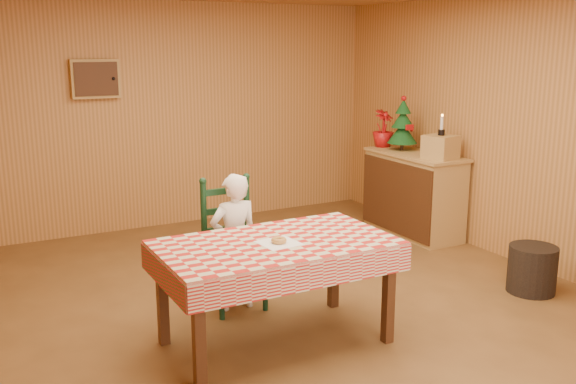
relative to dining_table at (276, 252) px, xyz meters
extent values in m
plane|color=brown|center=(0.43, 0.42, -0.69)|extent=(6.00, 6.00, 0.00)
cube|color=#BD8144|center=(0.43, 3.42, 0.61)|extent=(5.00, 0.10, 2.60)
cube|color=#BD8144|center=(2.93, 0.42, 0.61)|extent=(0.10, 6.00, 2.60)
cube|color=tan|center=(-0.47, 3.36, 1.06)|extent=(0.52, 0.08, 0.42)
cube|color=#462612|center=(-0.47, 3.32, 1.06)|extent=(0.46, 0.02, 0.36)
sphere|color=black|center=(-0.29, 3.30, 1.06)|extent=(0.04, 0.04, 0.04)
cube|color=#462612|center=(0.00, 0.00, 0.03)|extent=(1.60, 0.90, 0.06)
cube|color=#462612|center=(-0.72, -0.37, -0.34)|extent=(0.07, 0.07, 0.69)
cube|color=#462612|center=(0.72, -0.37, -0.34)|extent=(0.07, 0.07, 0.69)
cube|color=#462612|center=(-0.72, 0.37, -0.34)|extent=(0.07, 0.07, 0.69)
cube|color=#462612|center=(0.72, 0.37, -0.34)|extent=(0.07, 0.07, 0.69)
cube|color=#AF1E17|center=(0.00, 0.00, 0.07)|extent=(1.64, 0.94, 0.02)
cube|color=#AF1E17|center=(0.00, -0.47, -0.03)|extent=(1.64, 0.02, 0.18)
cube|color=#AF1E17|center=(0.00, 0.47, -0.03)|extent=(1.64, 0.02, 0.18)
cube|color=#2F5326|center=(-0.82, 0.00, -0.03)|extent=(0.02, 0.94, 0.18)
cube|color=#2F5326|center=(0.82, 0.00, -0.03)|extent=(0.02, 0.94, 0.18)
cube|color=black|center=(0.00, 0.73, -0.26)|extent=(0.44, 0.40, 0.04)
cylinder|color=black|center=(-0.19, 0.56, -0.48)|extent=(0.04, 0.04, 0.41)
cylinder|color=black|center=(0.19, 0.56, -0.48)|extent=(0.04, 0.04, 0.41)
cylinder|color=black|center=(-0.19, 0.90, -0.48)|extent=(0.04, 0.04, 0.41)
cylinder|color=black|center=(0.19, 0.90, -0.48)|extent=(0.04, 0.04, 0.41)
cylinder|color=black|center=(-0.19, 0.90, 0.06)|extent=(0.05, 0.05, 0.60)
sphere|color=black|center=(-0.19, 0.90, 0.36)|extent=(0.06, 0.06, 0.06)
cylinder|color=black|center=(0.19, 0.90, 0.06)|extent=(0.05, 0.05, 0.60)
sphere|color=black|center=(0.19, 0.90, 0.36)|extent=(0.06, 0.06, 0.06)
cube|color=black|center=(0.00, 0.90, -0.06)|extent=(0.38, 0.03, 0.05)
cube|color=black|center=(0.00, 0.90, 0.10)|extent=(0.38, 0.03, 0.05)
cube|color=black|center=(0.00, 0.90, 0.26)|extent=(0.38, 0.03, 0.05)
imported|color=white|center=(0.00, 0.73, -0.13)|extent=(0.41, 0.27, 1.12)
cube|color=white|center=(0.00, -0.05, 0.08)|extent=(0.28, 0.28, 0.00)
torus|color=#BA8843|center=(0.00, -0.05, 0.10)|extent=(0.14, 0.14, 0.04)
cube|color=tan|center=(2.64, 1.72, -0.24)|extent=(0.50, 1.20, 0.90)
cube|color=tan|center=(2.64, 1.72, 0.23)|extent=(0.54, 1.24, 0.03)
cube|color=#462612|center=(2.38, 1.72, -0.24)|extent=(0.02, 1.20, 0.80)
cube|color=tan|center=(2.64, 1.32, 0.37)|extent=(0.36, 0.36, 0.25)
cylinder|color=#462612|center=(2.64, 1.97, 0.28)|extent=(0.04, 0.04, 0.08)
cone|color=#0D3A16|center=(2.64, 1.97, 0.44)|extent=(0.34, 0.34, 0.24)
cone|color=#0D3A16|center=(2.64, 1.97, 0.60)|extent=(0.26, 0.26, 0.20)
cone|color=#0D3A16|center=(2.64, 1.97, 0.74)|extent=(0.18, 0.18, 0.16)
sphere|color=#AB0F11|center=(2.64, 1.97, 0.83)|extent=(0.06, 0.06, 0.06)
cube|color=#AB0F11|center=(2.62, 1.82, 0.52)|extent=(0.10, 0.02, 0.06)
sphere|color=#AB0F11|center=(2.72, 1.91, 0.47)|extent=(0.04, 0.04, 0.04)
sphere|color=#AB0F11|center=(2.57, 2.02, 0.54)|extent=(0.04, 0.04, 0.04)
sphere|color=#AB0F11|center=(2.68, 2.06, 0.64)|extent=(0.04, 0.04, 0.04)
imported|color=#AB0F11|center=(2.59, 2.27, 0.46)|extent=(0.30, 0.30, 0.44)
cylinder|color=black|center=(2.64, 1.32, 0.52)|extent=(0.07, 0.07, 0.06)
cylinder|color=white|center=(2.64, 1.32, 0.62)|extent=(0.03, 0.03, 0.14)
sphere|color=orange|center=(2.64, 1.32, 0.70)|extent=(0.02, 0.02, 0.02)
cylinder|color=black|center=(2.42, -0.18, -0.48)|extent=(0.54, 0.54, 0.41)
camera|label=1|loc=(-1.95, -3.83, 1.43)|focal=40.00mm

